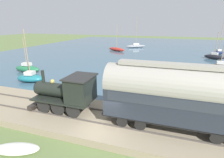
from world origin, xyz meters
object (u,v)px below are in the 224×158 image
object	(u,v)px
rowboat_far_out	(86,94)
beached_dinghy	(16,149)
steam_locomotive	(69,91)
sailboat_navy	(218,52)
sailboat_red	(117,49)
sailboat_brown	(220,68)
rowboat_mid_harbor	(136,85)
sailboat_black	(214,57)
passenger_coach	(179,95)
sailboat_teal	(30,78)
sailboat_green	(27,68)
sailboat_gray	(136,46)

from	to	relation	value
rowboat_far_out	beached_dinghy	size ratio (longest dim) A/B	0.94
steam_locomotive	sailboat_navy	distance (m)	42.40
steam_locomotive	sailboat_red	world-z (taller)	sailboat_red
sailboat_brown	rowboat_far_out	distance (m)	21.82
rowboat_mid_harbor	rowboat_far_out	bearing A→B (deg)	-178.33
rowboat_mid_harbor	rowboat_far_out	size ratio (longest dim) A/B	0.84
sailboat_black	beached_dinghy	size ratio (longest dim) A/B	1.89
sailboat_black	sailboat_red	bearing A→B (deg)	103.06
passenger_coach	rowboat_far_out	xyz separation A→B (m)	(4.55, 9.01, -2.89)
sailboat_black	sailboat_navy	size ratio (longest dim) A/B	0.67
steam_locomotive	sailboat_teal	size ratio (longest dim) A/B	0.79
passenger_coach	sailboat_green	size ratio (longest dim) A/B	1.88
sailboat_red	rowboat_far_out	bearing A→B (deg)	-139.97
sailboat_navy	sailboat_black	bearing A→B (deg)	128.29
sailboat_brown	rowboat_far_out	xyz separation A→B (m)	(-14.93, 15.90, -0.57)
sailboat_teal	sailboat_navy	size ratio (longest dim) A/B	0.79
sailboat_black	rowboat_mid_harbor	bearing A→B (deg)	174.16
sailboat_navy	rowboat_mid_harbor	distance (m)	32.55
steam_locomotive	rowboat_mid_harbor	world-z (taller)	steam_locomotive
sailboat_brown	rowboat_mid_harbor	size ratio (longest dim) A/B	2.60
steam_locomotive	sailboat_black	bearing A→B (deg)	-27.82
sailboat_green	beached_dinghy	xyz separation A→B (m)	(-14.75, -12.91, -0.39)
steam_locomotive	sailboat_gray	distance (m)	44.78
sailboat_red	sailboat_navy	distance (m)	25.69
steam_locomotive	passenger_coach	xyz separation A→B (m)	(-0.00, -8.07, 0.72)
sailboat_teal	sailboat_gray	bearing A→B (deg)	-21.38
sailboat_gray	sailboat_brown	distance (m)	31.01
sailboat_black	sailboat_brown	size ratio (longest dim) A/B	0.93
sailboat_red	rowboat_far_out	world-z (taller)	sailboat_red
rowboat_far_out	rowboat_mid_harbor	bearing A→B (deg)	-96.68
sailboat_red	sailboat_green	xyz separation A→B (m)	(-25.72, 6.97, 0.10)
sailboat_teal	sailboat_green	distance (m)	5.46
steam_locomotive	sailboat_green	xyz separation A→B (m)	(10.15, 13.90, -1.74)
sailboat_gray	sailboat_navy	size ratio (longest dim) A/B	1.09
passenger_coach	sailboat_brown	xyz separation A→B (m)	(19.48, -6.90, -2.32)
sailboat_red	sailboat_black	xyz separation A→B (m)	(-4.66, -23.40, 0.06)
passenger_coach	rowboat_mid_harbor	xyz separation A→B (m)	(9.15, 4.41, -2.91)
sailboat_navy	sailboat_gray	bearing A→B (deg)	39.40
rowboat_mid_harbor	sailboat_brown	bearing A→B (deg)	-0.99
passenger_coach	sailboat_navy	size ratio (longest dim) A/B	1.17
sailboat_red	sailboat_gray	xyz separation A→B (m)	(8.75, -3.74, 0.03)
sailboat_green	sailboat_gray	bearing A→B (deg)	-18.71
steam_locomotive	sailboat_brown	bearing A→B (deg)	-37.53
sailboat_black	rowboat_mid_harbor	distance (m)	25.52
sailboat_brown	beached_dinghy	size ratio (longest dim) A/B	2.03
sailboat_green	rowboat_far_out	distance (m)	14.12
sailboat_gray	sailboat_green	distance (m)	36.10
passenger_coach	sailboat_black	xyz separation A→B (m)	(31.21, -8.41, -2.50)
sailboat_teal	beached_dinghy	size ratio (longest dim) A/B	2.25
sailboat_green	sailboat_red	bearing A→B (deg)	-16.62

